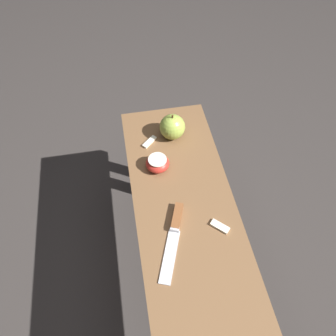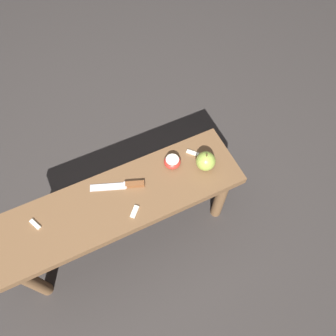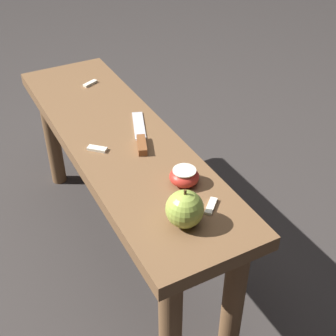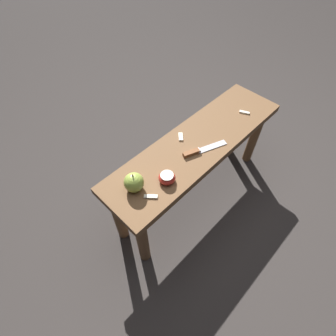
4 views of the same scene
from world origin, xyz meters
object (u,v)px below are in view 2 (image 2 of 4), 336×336
Objects in this scene: knife at (126,185)px; apple_whole at (206,161)px; wooden_bench at (122,207)px; apple_cut at (172,162)px.

apple_whole is at bearing -168.60° from knife.
apple_whole reaches higher than wooden_bench.
wooden_bench is 0.31m from apple_cut.
apple_cut is (0.23, 0.01, 0.01)m from knife.
wooden_bench is at bearing -168.43° from apple_cut.
apple_cut is at bearing -156.10° from knife.
wooden_bench is 11.11× the size of apple_whole.
apple_cut is (-0.13, 0.07, -0.02)m from apple_whole.
apple_whole is (0.36, -0.06, 0.04)m from knife.
knife is (0.05, 0.05, 0.10)m from wooden_bench.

